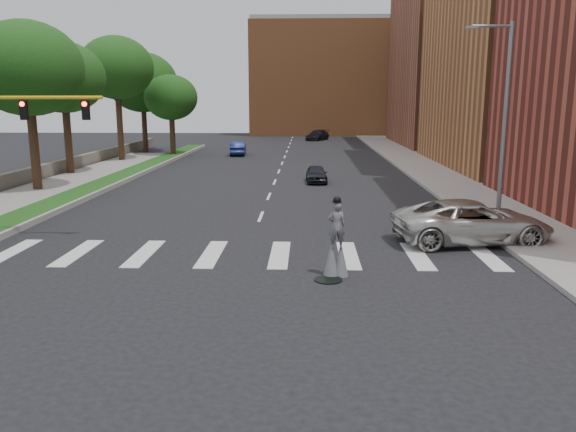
# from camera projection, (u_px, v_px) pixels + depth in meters

# --- Properties ---
(ground_plane) EXTENTS (160.00, 160.00, 0.00)m
(ground_plane) POSITION_uv_depth(u_px,v_px,m) (243.00, 262.00, 20.15)
(ground_plane) COLOR black
(ground_plane) RESTS_ON ground
(grass_median) EXTENTS (2.00, 60.00, 0.25)m
(grass_median) POSITION_uv_depth(u_px,v_px,m) (114.00, 180.00, 40.08)
(grass_median) COLOR #184714
(grass_median) RESTS_ON ground
(median_curb) EXTENTS (0.20, 60.00, 0.28)m
(median_curb) POSITION_uv_depth(u_px,v_px,m) (129.00, 179.00, 40.04)
(median_curb) COLOR gray
(median_curb) RESTS_ON ground
(sidewalk_right) EXTENTS (5.00, 90.00, 0.18)m
(sidewalk_right) POSITION_uv_depth(u_px,v_px,m) (436.00, 173.00, 44.18)
(sidewalk_right) COLOR gray
(sidewalk_right) RESTS_ON ground
(stone_wall) EXTENTS (0.50, 56.00, 1.10)m
(stone_wall) POSITION_uv_depth(u_px,v_px,m) (50.00, 170.00, 42.13)
(stone_wall) COLOR #605B53
(stone_wall) RESTS_ON ground
(manhole) EXTENTS (0.90, 0.90, 0.04)m
(manhole) POSITION_uv_depth(u_px,v_px,m) (328.00, 280.00, 18.09)
(manhole) COLOR black
(manhole) RESTS_ON ground
(building_mid) EXTENTS (16.00, 22.00, 24.00)m
(building_mid) POSITION_uv_depth(u_px,v_px,m) (546.00, 22.00, 46.34)
(building_mid) COLOR #B16637
(building_mid) RESTS_ON ground
(building_far) EXTENTS (16.00, 22.00, 20.00)m
(building_far) POSITION_uv_depth(u_px,v_px,m) (465.00, 65.00, 70.23)
(building_far) COLOR brown
(building_far) RESTS_ON ground
(building_backdrop) EXTENTS (26.00, 14.00, 18.00)m
(building_backdrop) POSITION_uv_depth(u_px,v_px,m) (330.00, 80.00, 94.45)
(building_backdrop) COLOR #B16637
(building_backdrop) RESTS_ON ground
(streetlight) EXTENTS (2.05, 0.20, 9.00)m
(streetlight) POSITION_uv_depth(u_px,v_px,m) (503.00, 119.00, 24.66)
(streetlight) COLOR slate
(streetlight) RESTS_ON ground
(traffic_signal) EXTENTS (5.30, 0.23, 6.20)m
(traffic_signal) POSITION_uv_depth(u_px,v_px,m) (7.00, 139.00, 22.57)
(traffic_signal) COLOR black
(traffic_signal) RESTS_ON ground
(stilt_performer) EXTENTS (0.84, 0.57, 2.67)m
(stilt_performer) POSITION_uv_depth(u_px,v_px,m) (336.00, 247.00, 18.37)
(stilt_performer) COLOR #341F14
(stilt_performer) RESTS_ON ground
(suv_crossing) EXTENTS (6.62, 3.71, 1.75)m
(suv_crossing) POSITION_uv_depth(u_px,v_px,m) (472.00, 222.00, 22.71)
(suv_crossing) COLOR beige
(suv_crossing) RESTS_ON ground
(car_near) EXTENTS (1.57, 3.58, 1.20)m
(car_near) POSITION_uv_depth(u_px,v_px,m) (316.00, 174.00, 39.48)
(car_near) COLOR black
(car_near) RESTS_ON ground
(car_mid) EXTENTS (1.78, 4.36, 1.41)m
(car_mid) POSITION_uv_depth(u_px,v_px,m) (238.00, 148.00, 58.96)
(car_mid) COLOR navy
(car_mid) RESTS_ON ground
(car_far) EXTENTS (3.93, 5.41, 1.46)m
(car_far) POSITION_uv_depth(u_px,v_px,m) (317.00, 135.00, 80.89)
(car_far) COLOR black
(car_far) RESTS_ON ground
(tree_2) EXTENTS (6.76, 6.76, 10.46)m
(tree_2) POSITION_uv_depth(u_px,v_px,m) (27.00, 69.00, 34.11)
(tree_2) COLOR #341F14
(tree_2) RESTS_ON ground
(tree_3) EXTENTS (6.21, 6.21, 10.01)m
(tree_3) POSITION_uv_depth(u_px,v_px,m) (63.00, 78.00, 41.99)
(tree_3) COLOR #341F14
(tree_3) RESTS_ON ground
(tree_4) EXTENTS (6.72, 6.72, 11.46)m
(tree_4) POSITION_uv_depth(u_px,v_px,m) (116.00, 68.00, 51.27)
(tree_4) COLOR #341F14
(tree_4) RESTS_ON ground
(tree_5) EXTENTS (7.57, 7.57, 10.81)m
(tree_5) POSITION_uv_depth(u_px,v_px,m) (142.00, 82.00, 60.83)
(tree_5) COLOR #341F14
(tree_5) RESTS_ON ground
(tree_6) EXTENTS (5.40, 5.40, 8.25)m
(tree_6) POSITION_uv_depth(u_px,v_px,m) (171.00, 98.00, 57.03)
(tree_6) COLOR #341F14
(tree_6) RESTS_ON ground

